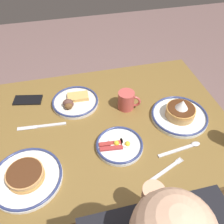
{
  "coord_description": "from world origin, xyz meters",
  "views": [
    {
      "loc": [
        0.16,
        0.78,
        1.6
      ],
      "look_at": [
        -0.04,
        -0.04,
        0.78
      ],
      "focal_mm": 39.1,
      "sensor_mm": 36.0,
      "label": 1
    }
  ],
  "objects_px": {
    "plate_near_main": "(75,102)",
    "plate_far_side": "(26,177)",
    "tea_spoon": "(185,148)",
    "plate_far_companion": "(119,145)",
    "cell_phone": "(28,100)",
    "plate_center_pancakes": "(180,114)",
    "fork_near": "(165,171)",
    "butter_knife": "(42,126)",
    "coffee_mug": "(127,100)"
  },
  "relations": [
    {
      "from": "butter_knife",
      "to": "tea_spoon",
      "type": "height_order",
      "value": "tea_spoon"
    },
    {
      "from": "plate_near_main",
      "to": "plate_far_side",
      "type": "relative_size",
      "value": 0.86
    },
    {
      "from": "plate_near_main",
      "to": "plate_far_side",
      "type": "height_order",
      "value": "same"
    },
    {
      "from": "plate_far_companion",
      "to": "tea_spoon",
      "type": "distance_m",
      "value": 0.29
    },
    {
      "from": "plate_near_main",
      "to": "plate_far_companion",
      "type": "distance_m",
      "value": 0.36
    },
    {
      "from": "plate_far_side",
      "to": "tea_spoon",
      "type": "xyz_separation_m",
      "value": [
        -0.66,
        0.01,
        -0.01
      ]
    },
    {
      "from": "coffee_mug",
      "to": "tea_spoon",
      "type": "xyz_separation_m",
      "value": [
        -0.18,
        0.31,
        -0.04
      ]
    },
    {
      "from": "plate_center_pancakes",
      "to": "butter_knife",
      "type": "distance_m",
      "value": 0.66
    },
    {
      "from": "coffee_mug",
      "to": "fork_near",
      "type": "relative_size",
      "value": 0.58
    },
    {
      "from": "plate_far_companion",
      "to": "plate_far_side",
      "type": "distance_m",
      "value": 0.4
    },
    {
      "from": "plate_far_side",
      "to": "fork_near",
      "type": "distance_m",
      "value": 0.54
    },
    {
      "from": "plate_far_companion",
      "to": "fork_near",
      "type": "bearing_deg",
      "value": 132.13
    },
    {
      "from": "plate_center_pancakes",
      "to": "cell_phone",
      "type": "distance_m",
      "value": 0.78
    },
    {
      "from": "tea_spoon",
      "to": "fork_near",
      "type": "bearing_deg",
      "value": 34.04
    },
    {
      "from": "coffee_mug",
      "to": "butter_knife",
      "type": "bearing_deg",
      "value": 4.7
    },
    {
      "from": "plate_far_companion",
      "to": "tea_spoon",
      "type": "xyz_separation_m",
      "value": [
        -0.28,
        0.07,
        -0.01
      ]
    },
    {
      "from": "plate_center_pancakes",
      "to": "plate_far_companion",
      "type": "distance_m",
      "value": 0.35
    },
    {
      "from": "coffee_mug",
      "to": "butter_knife",
      "type": "height_order",
      "value": "coffee_mug"
    },
    {
      "from": "plate_far_side",
      "to": "plate_center_pancakes",
      "type": "bearing_deg",
      "value": -166.48
    },
    {
      "from": "plate_center_pancakes",
      "to": "fork_near",
      "type": "xyz_separation_m",
      "value": [
        0.18,
        0.27,
        -0.02
      ]
    },
    {
      "from": "plate_far_companion",
      "to": "tea_spoon",
      "type": "height_order",
      "value": "plate_far_companion"
    },
    {
      "from": "plate_near_main",
      "to": "plate_center_pancakes",
      "type": "relative_size",
      "value": 0.88
    },
    {
      "from": "plate_center_pancakes",
      "to": "plate_far_side",
      "type": "distance_m",
      "value": 0.74
    },
    {
      "from": "plate_far_companion",
      "to": "cell_phone",
      "type": "bearing_deg",
      "value": -46.26
    },
    {
      "from": "plate_far_side",
      "to": "plate_far_companion",
      "type": "bearing_deg",
      "value": -170.0
    },
    {
      "from": "plate_far_side",
      "to": "cell_phone",
      "type": "relative_size",
      "value": 1.92
    },
    {
      "from": "cell_phone",
      "to": "plate_center_pancakes",
      "type": "bearing_deg",
      "value": 168.82
    },
    {
      "from": "plate_near_main",
      "to": "plate_far_companion",
      "type": "relative_size",
      "value": 1.16
    },
    {
      "from": "cell_phone",
      "to": "fork_near",
      "type": "bearing_deg",
      "value": 144.94
    },
    {
      "from": "plate_far_companion",
      "to": "coffee_mug",
      "type": "bearing_deg",
      "value": -112.9
    },
    {
      "from": "fork_near",
      "to": "coffee_mug",
      "type": "bearing_deg",
      "value": -83.28
    },
    {
      "from": "fork_near",
      "to": "butter_knife",
      "type": "distance_m",
      "value": 0.59
    },
    {
      "from": "coffee_mug",
      "to": "cell_phone",
      "type": "relative_size",
      "value": 0.76
    },
    {
      "from": "coffee_mug",
      "to": "cell_phone",
      "type": "distance_m",
      "value": 0.52
    },
    {
      "from": "coffee_mug",
      "to": "fork_near",
      "type": "xyz_separation_m",
      "value": [
        -0.05,
        0.4,
        -0.05
      ]
    },
    {
      "from": "fork_near",
      "to": "tea_spoon",
      "type": "bearing_deg",
      "value": -145.96
    },
    {
      "from": "plate_far_companion",
      "to": "tea_spoon",
      "type": "relative_size",
      "value": 1.02
    },
    {
      "from": "plate_center_pancakes",
      "to": "tea_spoon",
      "type": "xyz_separation_m",
      "value": [
        0.05,
        0.18,
        -0.02
      ]
    },
    {
      "from": "plate_center_pancakes",
      "to": "butter_knife",
      "type": "bearing_deg",
      "value": -8.4
    },
    {
      "from": "plate_far_side",
      "to": "fork_near",
      "type": "relative_size",
      "value": 1.45
    },
    {
      "from": "plate_far_side",
      "to": "coffee_mug",
      "type": "bearing_deg",
      "value": -148.11
    },
    {
      "from": "cell_phone",
      "to": "plate_near_main",
      "type": "bearing_deg",
      "value": 172.25
    },
    {
      "from": "plate_far_side",
      "to": "cell_phone",
      "type": "bearing_deg",
      "value": -90.05
    },
    {
      "from": "plate_near_main",
      "to": "butter_knife",
      "type": "distance_m",
      "value": 0.21
    },
    {
      "from": "plate_center_pancakes",
      "to": "coffee_mug",
      "type": "bearing_deg",
      "value": -29.79
    },
    {
      "from": "plate_far_companion",
      "to": "fork_near",
      "type": "xyz_separation_m",
      "value": [
        -0.15,
        0.16,
        -0.01
      ]
    },
    {
      "from": "plate_center_pancakes",
      "to": "plate_far_companion",
      "type": "relative_size",
      "value": 1.32
    },
    {
      "from": "fork_near",
      "to": "butter_knife",
      "type": "height_order",
      "value": "same"
    },
    {
      "from": "plate_center_pancakes",
      "to": "cell_phone",
      "type": "relative_size",
      "value": 1.89
    },
    {
      "from": "plate_far_side",
      "to": "coffee_mug",
      "type": "xyz_separation_m",
      "value": [
        -0.49,
        -0.3,
        0.03
      ]
    }
  ]
}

